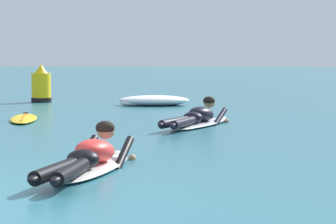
{
  "coord_description": "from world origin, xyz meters",
  "views": [
    {
      "loc": [
        2.51,
        -5.33,
        1.23
      ],
      "look_at": [
        1.87,
        4.44,
        0.41
      ],
      "focal_mm": 72.49,
      "sensor_mm": 36.0,
      "label": 1
    }
  ],
  "objects_px": {
    "drifting_surfboard": "(24,118)",
    "channel_marker_buoy": "(41,87)",
    "surfer_far": "(198,118)",
    "surfer_near": "(90,158)"
  },
  "relations": [
    {
      "from": "surfer_near",
      "to": "drifting_surfboard",
      "type": "bearing_deg",
      "value": 112.3
    },
    {
      "from": "surfer_far",
      "to": "channel_marker_buoy",
      "type": "height_order",
      "value": "channel_marker_buoy"
    },
    {
      "from": "surfer_far",
      "to": "channel_marker_buoy",
      "type": "distance_m",
      "value": 7.24
    },
    {
      "from": "surfer_near",
      "to": "drifting_surfboard",
      "type": "xyz_separation_m",
      "value": [
        -2.3,
        5.61,
        -0.11
      ]
    },
    {
      "from": "surfer_near",
      "to": "surfer_far",
      "type": "relative_size",
      "value": 0.97
    },
    {
      "from": "surfer_far",
      "to": "channel_marker_buoy",
      "type": "xyz_separation_m",
      "value": [
        -4.26,
        5.85,
        0.26
      ]
    },
    {
      "from": "drifting_surfboard",
      "to": "channel_marker_buoy",
      "type": "bearing_deg",
      "value": 100.57
    },
    {
      "from": "surfer_far",
      "to": "drifting_surfboard",
      "type": "xyz_separation_m",
      "value": [
        -3.34,
        0.89,
        -0.1
      ]
    },
    {
      "from": "surfer_far",
      "to": "channel_marker_buoy",
      "type": "relative_size",
      "value": 2.57
    },
    {
      "from": "surfer_far",
      "to": "drifting_surfboard",
      "type": "distance_m",
      "value": 3.46
    }
  ]
}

